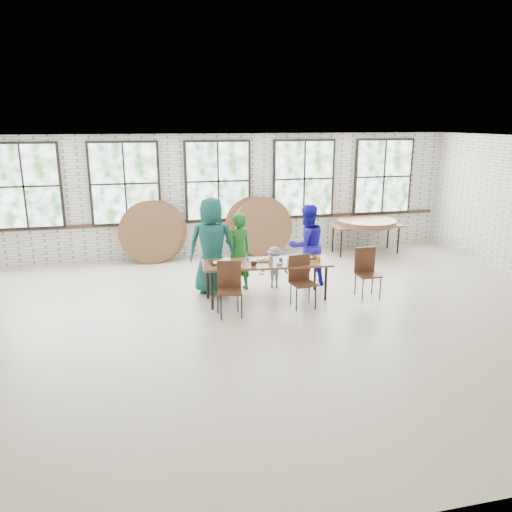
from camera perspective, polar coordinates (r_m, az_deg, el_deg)
The scene contains 13 objects.
room at distance 12.33m, azimuth -4.36°, elevation 8.32°, with size 12.00×12.00×12.00m.
dining_table at distance 9.36m, azimuth 1.21°, elevation -0.99°, with size 2.46×0.99×0.74m.
chair_near_left at distance 8.69m, azimuth -3.07°, elevation -3.20°, with size 0.48×0.47×0.95m.
chair_near_right at distance 9.12m, azimuth 5.18°, elevation -2.35°, with size 0.47×0.46×0.95m.
chair_spare at distance 9.83m, azimuth 12.51°, elevation -1.34°, with size 0.42×0.41×0.95m.
adult_teal at distance 9.73m, azimuth -5.04°, elevation 1.17°, with size 0.93×0.60×1.90m, color #1A6353.
adult_green at distance 9.86m, azimuth -2.03°, elevation 0.45°, with size 0.58×0.38×1.58m, color #1A631F.
toddler at distance 10.12m, azimuth 2.12°, elevation -1.29°, with size 0.55×0.32×0.85m, color #171C48.
adult_blue at distance 10.20m, azimuth 5.80°, elevation 1.20°, with size 0.82×0.64×1.68m, color #1F1AB8.
storage_table at distance 13.04m, azimuth 12.47°, elevation 3.29°, with size 1.80×0.75×0.74m.
tabletop_clutter at distance 9.34m, azimuth 1.79°, elevation -0.53°, with size 2.04×0.59×0.11m.
round_tops_stacked at distance 13.01m, azimuth 12.50°, elevation 3.80°, with size 1.50×1.50×0.13m.
round_tops_leaning at distance 12.23m, azimuth -5.60°, elevation 3.04°, with size 4.25×0.44×1.49m.
Camera 1 is at (-1.90, -7.65, 3.30)m, focal length 35.00 mm.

